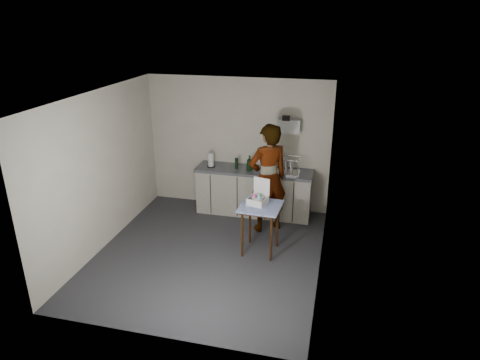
% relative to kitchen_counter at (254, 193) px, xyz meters
% --- Properties ---
extents(ground, '(4.00, 4.00, 0.00)m').
position_rel_kitchen_counter_xyz_m(ground, '(-0.40, -1.70, -0.43)').
color(ground, '#2D2E33').
rests_on(ground, ground).
extents(wall_back, '(3.60, 0.02, 2.60)m').
position_rel_kitchen_counter_xyz_m(wall_back, '(-0.40, 0.29, 0.87)').
color(wall_back, beige).
rests_on(wall_back, ground).
extents(wall_right, '(0.02, 4.00, 2.60)m').
position_rel_kitchen_counter_xyz_m(wall_right, '(1.39, -1.70, 0.87)').
color(wall_right, beige).
rests_on(wall_right, ground).
extents(wall_left, '(0.02, 4.00, 2.60)m').
position_rel_kitchen_counter_xyz_m(wall_left, '(-2.19, -1.70, 0.87)').
color(wall_left, beige).
rests_on(wall_left, ground).
extents(ceiling, '(3.60, 4.00, 0.01)m').
position_rel_kitchen_counter_xyz_m(ceiling, '(-0.40, -1.70, 2.17)').
color(ceiling, white).
rests_on(ceiling, wall_back).
extents(kitchen_counter, '(2.24, 0.62, 0.91)m').
position_rel_kitchen_counter_xyz_m(kitchen_counter, '(0.00, 0.00, 0.00)').
color(kitchen_counter, black).
rests_on(kitchen_counter, ground).
extents(wall_shelf, '(0.42, 0.18, 0.37)m').
position_rel_kitchen_counter_xyz_m(wall_shelf, '(0.60, 0.22, 1.32)').
color(wall_shelf, white).
rests_on(wall_shelf, ground).
extents(side_table, '(0.68, 0.68, 0.83)m').
position_rel_kitchen_counter_xyz_m(side_table, '(0.40, -1.42, 0.30)').
color(side_table, '#311C0B').
rests_on(side_table, ground).
extents(standing_man, '(0.86, 0.81, 1.98)m').
position_rel_kitchen_counter_xyz_m(standing_man, '(0.37, -0.61, 0.56)').
color(standing_man, '#B2A593').
rests_on(standing_man, ground).
extents(soap_bottle, '(0.16, 0.16, 0.30)m').
position_rel_kitchen_counter_xyz_m(soap_bottle, '(-0.08, -0.09, 0.63)').
color(soap_bottle, black).
rests_on(soap_bottle, kitchen_counter).
extents(soda_can, '(0.06, 0.06, 0.12)m').
position_rel_kitchen_counter_xyz_m(soda_can, '(-0.07, -0.05, 0.54)').
color(soda_can, red).
rests_on(soda_can, kitchen_counter).
extents(dark_bottle, '(0.06, 0.06, 0.21)m').
position_rel_kitchen_counter_xyz_m(dark_bottle, '(-0.35, -0.03, 0.59)').
color(dark_bottle, black).
rests_on(dark_bottle, kitchen_counter).
extents(paper_towel, '(0.16, 0.16, 0.28)m').
position_rel_kitchen_counter_xyz_m(paper_towel, '(-0.85, -0.04, 0.62)').
color(paper_towel, black).
rests_on(paper_towel, kitchen_counter).
extents(dish_rack, '(0.44, 0.33, 0.31)m').
position_rel_kitchen_counter_xyz_m(dish_rack, '(0.64, -0.04, 0.55)').
color(dish_rack, white).
rests_on(dish_rack, kitchen_counter).
extents(bakery_box, '(0.35, 0.35, 0.40)m').
position_rel_kitchen_counter_xyz_m(bakery_box, '(0.34, -1.35, 0.50)').
color(bakery_box, white).
rests_on(bakery_box, side_table).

